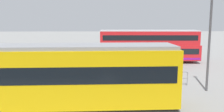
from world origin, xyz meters
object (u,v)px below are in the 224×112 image
object	(u,v)px
pedestrian_crossing	(120,79)
street_lamp	(210,33)
tram_yellow	(56,76)
info_sign	(68,65)
pedestrian_near_railing	(92,72)
double_decker_bus	(149,46)

from	to	relation	value
pedestrian_crossing	street_lamp	size ratio (longest dim) A/B	0.26
tram_yellow	street_lamp	bearing A→B (deg)	-163.53
tram_yellow	pedestrian_crossing	size ratio (longest dim) A/B	7.61
pedestrian_crossing	street_lamp	bearing A→B (deg)	-175.84
pedestrian_crossing	info_sign	size ratio (longest dim) A/B	0.69
tram_yellow	pedestrian_crossing	distance (m)	4.57
tram_yellow	pedestrian_near_railing	world-z (taller)	tram_yellow
street_lamp	double_decker_bus	bearing A→B (deg)	-79.87
double_decker_bus	street_lamp	bearing A→B (deg)	100.13
info_sign	street_lamp	world-z (taller)	street_lamp
pedestrian_crossing	pedestrian_near_railing	bearing A→B (deg)	-51.36
pedestrian_near_railing	pedestrian_crossing	xyz separation A→B (m)	(-2.02, 2.53, 0.10)
pedestrian_near_railing	pedestrian_crossing	distance (m)	3.24
pedestrian_crossing	double_decker_bus	bearing A→B (deg)	-108.87
pedestrian_near_railing	street_lamp	xyz separation A→B (m)	(-8.13, 2.08, 3.11)
info_sign	street_lamp	bearing A→B (deg)	174.96
info_sign	pedestrian_near_railing	bearing A→B (deg)	-143.71
tram_yellow	pedestrian_near_railing	bearing A→B (deg)	-109.11
tram_yellow	street_lamp	xyz separation A→B (m)	(-9.86, -2.92, 2.18)
double_decker_bus	tram_yellow	world-z (taller)	double_decker_bus
double_decker_bus	pedestrian_near_railing	distance (m)	11.21
double_decker_bus	street_lamp	size ratio (longest dim) A/B	1.69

